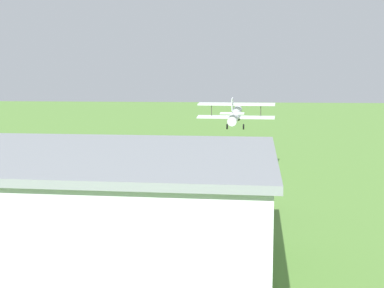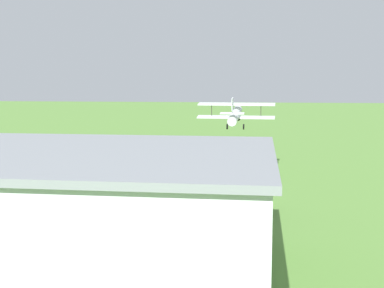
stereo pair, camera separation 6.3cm
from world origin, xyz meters
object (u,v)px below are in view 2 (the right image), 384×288
Objects in this scene: car_grey at (27,190)px; person_at_fence_line at (190,201)px; person_by_parked_cars at (158,194)px; person_crossing_taxiway at (139,185)px; car_red at (99,192)px; hangar at (30,212)px; car_black at (245,202)px; biplane at (235,114)px; person_beside_truck at (150,191)px; person_near_hangar_door at (204,199)px.

person_at_fence_line is (-14.89, 2.25, 0.01)m from car_grey.
car_grey is at bearing -1.47° from person_by_parked_cars.
car_red is at bearing 50.71° from person_crossing_taxiway.
car_red is at bearing -5.98° from person_by_parked_cars.
hangar reaches higher than person_by_parked_cars.
hangar is 18.65m from car_grey.
car_red is 2.61× the size of person_by_parked_cars.
hangar reaches higher than person_crossing_taxiway.
person_at_fence_line is (-5.59, 5.90, 0.02)m from person_crossing_taxiway.
biplane is at bearing -84.81° from car_black.
car_red is 2.94× the size of person_beside_truck.
car_red is 9.58m from person_near_hangar_door.
biplane is at bearing -122.88° from person_crossing_taxiway.
person_at_fence_line is at bearing 136.48° from person_beside_truck.
car_red is at bearing -177.72° from car_grey.
hangar is at bearing 64.59° from person_at_fence_line.
car_grey is 2.62× the size of person_crossing_taxiway.
person_crossing_taxiway reaches higher than car_grey.
person_near_hangar_door is (-4.02, 1.12, -0.02)m from person_by_parked_cars.
biplane is 2.05× the size of car_grey.
biplane is 19.05m from person_near_hangar_door.
person_at_fence_line reaches higher than car_grey.
car_red is (11.16, 16.36, -5.87)m from biplane.
hangar reaches higher than person_at_fence_line.
person_by_parked_cars is at bearing 120.11° from person_beside_truck.
person_crossing_taxiway is at bearing -93.50° from hangar.
person_near_hangar_door is at bearing -6.76° from car_black.
person_beside_truck is (-1.53, 2.05, -0.07)m from person_crossing_taxiway.
car_grey is 9.99m from person_crossing_taxiway.
car_grey is (6.53, 0.26, 0.00)m from car_red.
person_crossing_taxiway is 1.08× the size of person_beside_truck.
car_grey is (19.36, -1.83, 0.01)m from car_black.
person_at_fence_line is (-2.95, 1.94, -0.02)m from person_by_parked_cars.
hangar is 16.11m from person_at_fence_line.
biplane is 19.95m from person_at_fence_line.
person_by_parked_cars is 1.13× the size of person_beside_truck.
biplane is 17.54m from person_beside_truck.
car_grey is at bearing 8.40° from person_beside_truck.
person_beside_truck is (-2.77, -18.22, -2.66)m from hangar.
biplane is 1.97× the size of car_red.
person_near_hangar_door reaches higher than car_grey.
car_black is (-1.67, 18.45, -5.88)m from biplane.
person_crossing_taxiway is 4.76m from person_by_parked_cars.
biplane reaches higher than person_beside_truck.
car_red is at bearing -9.26° from car_black.
person_by_parked_cars reaches higher than person_beside_truck.
biplane is 5.79× the size of person_beside_truck.
biplane is 5.24× the size of person_at_fence_line.
hangar is at bearing 52.63° from car_black.
person_by_parked_cars is (-3.88, -16.31, -2.55)m from hangar.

